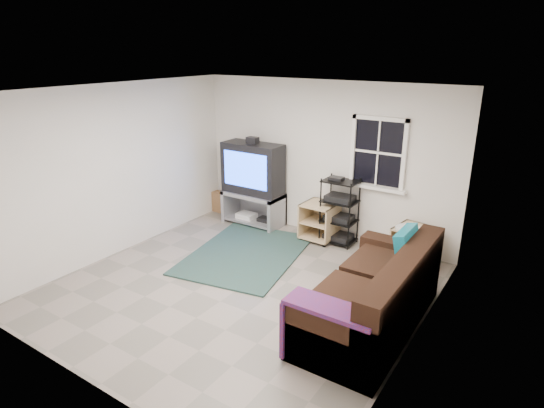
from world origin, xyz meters
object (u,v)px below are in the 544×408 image
Objects in this scene: side_table_left at (321,220)px; side_table_right at (414,243)px; tv_unit at (253,177)px; sofa at (374,298)px; av_rack at (339,215)px.

side_table_left is 1.04× the size of side_table_right.
tv_unit reaches higher than sofa.
side_table_right is at bearing 92.91° from sofa.
av_rack is at bearing 4.48° from side_table_left.
tv_unit is 1.72m from av_rack.
side_table_left is 0.28× the size of sofa.
av_rack is 0.49× the size of sofa.
av_rack is (1.67, 0.07, -0.40)m from tv_unit.
tv_unit reaches higher than side_table_right.
side_table_right is at bearing -4.94° from av_rack.
av_rack is at bearing 175.06° from side_table_right.
sofa is (0.09, -1.84, 0.02)m from side_table_right.
av_rack is at bearing 2.50° from tv_unit.
av_rack reaches higher than side_table_right.
side_table_left reaches higher than side_table_right.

